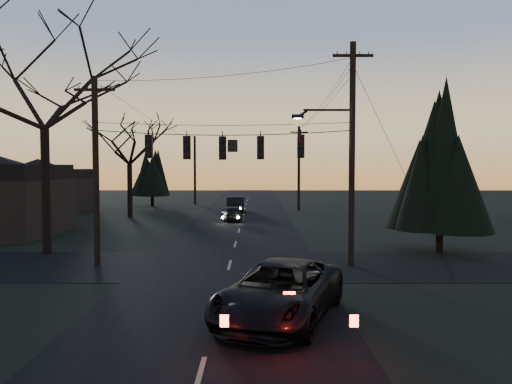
{
  "coord_description": "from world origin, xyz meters",
  "views": [
    {
      "loc": [
        1.22,
        -12.38,
        4.51
      ],
      "look_at": [
        1.2,
        8.01,
        3.44
      ],
      "focal_mm": 35.0,
      "sensor_mm": 36.0,
      "label": 1
    }
  ],
  "objects_px": {
    "utility_pole_left": "(97,265)",
    "evergreen_right": "(441,164)",
    "utility_pole_right": "(351,265)",
    "bare_tree_left": "(43,78)",
    "utility_pole_far_l": "(195,204)",
    "sedan_oncoming_a": "(232,213)",
    "utility_pole_far_r": "(299,210)",
    "suv_near": "(280,292)",
    "sedan_oncoming_b": "(236,205)"
  },
  "relations": [
    {
      "from": "sedan_oncoming_a",
      "to": "sedan_oncoming_b",
      "type": "bearing_deg",
      "value": -99.15
    },
    {
      "from": "evergreen_right",
      "to": "sedan_oncoming_b",
      "type": "height_order",
      "value": "evergreen_right"
    },
    {
      "from": "utility_pole_right",
      "to": "utility_pole_left",
      "type": "height_order",
      "value": "utility_pole_right"
    },
    {
      "from": "utility_pole_right",
      "to": "suv_near",
      "type": "relative_size",
      "value": 1.67
    },
    {
      "from": "sedan_oncoming_b",
      "to": "utility_pole_far_r",
      "type": "bearing_deg",
      "value": -161.38
    },
    {
      "from": "utility_pole_left",
      "to": "sedan_oncoming_b",
      "type": "bearing_deg",
      "value": 78.56
    },
    {
      "from": "suv_near",
      "to": "sedan_oncoming_a",
      "type": "height_order",
      "value": "suv_near"
    },
    {
      "from": "utility_pole_far_r",
      "to": "bare_tree_left",
      "type": "bearing_deg",
      "value": -120.98
    },
    {
      "from": "utility_pole_far_l",
      "to": "utility_pole_left",
      "type": "bearing_deg",
      "value": -90.0
    },
    {
      "from": "utility_pole_left",
      "to": "suv_near",
      "type": "relative_size",
      "value": 1.42
    },
    {
      "from": "bare_tree_left",
      "to": "sedan_oncoming_a",
      "type": "relative_size",
      "value": 3.47
    },
    {
      "from": "utility_pole_right",
      "to": "bare_tree_left",
      "type": "bearing_deg",
      "value": 168.8
    },
    {
      "from": "utility_pole_far_l",
      "to": "sedan_oncoming_a",
      "type": "height_order",
      "value": "utility_pole_far_l"
    },
    {
      "from": "utility_pole_right",
      "to": "evergreen_right",
      "type": "height_order",
      "value": "evergreen_right"
    },
    {
      "from": "utility_pole_far_l",
      "to": "evergreen_right",
      "type": "height_order",
      "value": "evergreen_right"
    },
    {
      "from": "evergreen_right",
      "to": "suv_near",
      "type": "distance_m",
      "value": 14.79
    },
    {
      "from": "utility_pole_far_l",
      "to": "utility_pole_far_r",
      "type": "bearing_deg",
      "value": -34.82
    },
    {
      "from": "bare_tree_left",
      "to": "suv_near",
      "type": "bearing_deg",
      "value": -43.79
    },
    {
      "from": "utility_pole_right",
      "to": "sedan_oncoming_b",
      "type": "bearing_deg",
      "value": 103.77
    },
    {
      "from": "utility_pole_far_l",
      "to": "bare_tree_left",
      "type": "bearing_deg",
      "value": -96.09
    },
    {
      "from": "bare_tree_left",
      "to": "evergreen_right",
      "type": "bearing_deg",
      "value": 0.88
    },
    {
      "from": "sedan_oncoming_b",
      "to": "utility_pole_right",
      "type": "bearing_deg",
      "value": 102.32
    },
    {
      "from": "utility_pole_left",
      "to": "sedan_oncoming_b",
      "type": "distance_m",
      "value": 26.23
    },
    {
      "from": "utility_pole_left",
      "to": "suv_near",
      "type": "bearing_deg",
      "value": -45.28
    },
    {
      "from": "sedan_oncoming_b",
      "to": "evergreen_right",
      "type": "bearing_deg",
      "value": 115.73
    },
    {
      "from": "evergreen_right",
      "to": "sedan_oncoming_a",
      "type": "xyz_separation_m",
      "value": [
        -11.51,
        14.84,
        -3.96
      ]
    },
    {
      "from": "utility_pole_far_r",
      "to": "evergreen_right",
      "type": "relative_size",
      "value": 1.07
    },
    {
      "from": "utility_pole_far_r",
      "to": "evergreen_right",
      "type": "xyz_separation_m",
      "value": [
        5.21,
        -24.72,
        4.58
      ]
    },
    {
      "from": "utility_pole_far_r",
      "to": "suv_near",
      "type": "bearing_deg",
      "value": -95.68
    },
    {
      "from": "utility_pole_far_l",
      "to": "suv_near",
      "type": "height_order",
      "value": "utility_pole_far_l"
    },
    {
      "from": "evergreen_right",
      "to": "utility_pole_far_l",
      "type": "bearing_deg",
      "value": 117.06
    },
    {
      "from": "evergreen_right",
      "to": "utility_pole_right",
      "type": "bearing_deg",
      "value": -147.78
    },
    {
      "from": "utility_pole_left",
      "to": "evergreen_right",
      "type": "xyz_separation_m",
      "value": [
        16.71,
        3.28,
        4.58
      ]
    },
    {
      "from": "utility_pole_right",
      "to": "utility_pole_left",
      "type": "xyz_separation_m",
      "value": [
        -11.5,
        0.0,
        0.0
      ]
    },
    {
      "from": "utility_pole_right",
      "to": "bare_tree_left",
      "type": "height_order",
      "value": "bare_tree_left"
    },
    {
      "from": "utility_pole_right",
      "to": "evergreen_right",
      "type": "distance_m",
      "value": 7.68
    },
    {
      "from": "utility_pole_far_r",
      "to": "bare_tree_left",
      "type": "xyz_separation_m",
      "value": [
        -15.03,
        -25.03,
        8.93
      ]
    },
    {
      "from": "utility_pole_far_l",
      "to": "sedan_oncoming_a",
      "type": "bearing_deg",
      "value": -73.78
    },
    {
      "from": "utility_pole_far_r",
      "to": "evergreen_right",
      "type": "height_order",
      "value": "evergreen_right"
    },
    {
      "from": "sedan_oncoming_b",
      "to": "sedan_oncoming_a",
      "type": "bearing_deg",
      "value": 88.55
    },
    {
      "from": "utility_pole_left",
      "to": "utility_pole_far_r",
      "type": "height_order",
      "value": "same"
    },
    {
      "from": "utility_pole_far_l",
      "to": "evergreen_right",
      "type": "xyz_separation_m",
      "value": [
        16.71,
        -32.72,
        4.58
      ]
    },
    {
      "from": "bare_tree_left",
      "to": "suv_near",
      "type": "height_order",
      "value": "bare_tree_left"
    },
    {
      "from": "sedan_oncoming_b",
      "to": "bare_tree_left",
      "type": "bearing_deg",
      "value": 67.54
    },
    {
      "from": "bare_tree_left",
      "to": "evergreen_right",
      "type": "relative_size",
      "value": 1.6
    },
    {
      "from": "utility_pole_far_r",
      "to": "sedan_oncoming_a",
      "type": "height_order",
      "value": "utility_pole_far_r"
    },
    {
      "from": "evergreen_right",
      "to": "bare_tree_left",
      "type": "bearing_deg",
      "value": -179.12
    },
    {
      "from": "sedan_oncoming_b",
      "to": "utility_pole_far_l",
      "type": "bearing_deg",
      "value": -64.67
    },
    {
      "from": "utility_pole_left",
      "to": "evergreen_right",
      "type": "relative_size",
      "value": 1.07
    },
    {
      "from": "utility_pole_left",
      "to": "utility_pole_far_l",
      "type": "height_order",
      "value": "utility_pole_left"
    }
  ]
}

